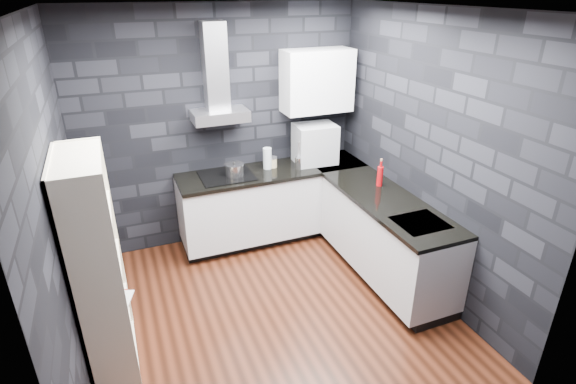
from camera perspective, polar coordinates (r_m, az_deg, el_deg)
ground at (r=4.48m, az=-2.07°, el=-14.71°), size 3.20×3.20×0.00m
ceiling at (r=3.46m, az=-2.81°, el=22.30°), size 3.20×3.20×0.00m
wall_back at (r=5.24m, az=-8.47°, el=7.92°), size 3.20×0.05×2.70m
wall_front at (r=2.50m, az=10.65°, el=-12.66°), size 3.20×0.05×2.70m
wall_left at (r=3.62m, az=-27.39°, el=-2.67°), size 0.05×3.20×2.70m
wall_right at (r=4.53m, az=17.39°, el=4.33°), size 0.05×3.20×2.70m
toekick_back at (r=5.63m, az=-1.97°, el=-5.00°), size 2.18×0.50×0.10m
toekick_right at (r=5.03m, az=12.21°, el=-9.64°), size 0.50×1.78×0.10m
counter_back_cab at (r=5.40m, az=-1.89°, el=-1.23°), size 2.20×0.60×0.76m
counter_right_cab at (r=4.78m, az=12.27°, el=-5.51°), size 0.60×1.80×0.76m
counter_back_top at (r=5.22m, az=-1.92°, el=2.66°), size 2.20×0.62×0.04m
counter_right_top at (r=4.59m, az=12.61°, el=-1.22°), size 0.62×1.80×0.04m
counter_corner_top at (r=5.54m, az=5.86°, el=3.86°), size 0.62×0.62×0.04m
hood_body at (r=4.99m, az=-8.62°, el=9.56°), size 0.60×0.34×0.12m
hood_chimney at (r=4.95m, az=-9.21°, el=15.45°), size 0.24×0.20×0.90m
upper_cabinet at (r=5.29m, az=3.70°, el=13.89°), size 0.80×0.35×0.70m
cooktop at (r=5.08m, az=-7.80°, el=2.07°), size 0.58×0.50×0.01m
sink_rim at (r=4.24m, az=16.46°, el=-3.77°), size 0.44×0.40×0.01m
pot at (r=5.04m, az=-6.80°, el=2.75°), size 0.22×0.22×0.12m
glass_vase at (r=5.21m, az=-2.64°, el=4.29°), size 0.13×0.13×0.25m
storage_jar at (r=5.27m, az=-1.91°, el=3.74°), size 0.09×0.09×0.11m
utensil_crock at (r=5.24m, az=1.44°, el=3.74°), size 0.11×0.11×0.13m
appliance_garage at (r=5.38m, az=3.44°, el=6.07°), size 0.50×0.40×0.48m
red_bottle at (r=4.85m, az=11.59°, el=1.97°), size 0.07×0.07×0.21m
bookshelf at (r=3.74m, az=-22.99°, el=-8.82°), size 0.58×0.87×1.80m
fruit_bowl at (r=3.62m, az=-23.06°, el=-9.35°), size 0.24×0.24×0.05m
book_red at (r=4.05m, az=-22.19°, el=-11.52°), size 0.16×0.04×0.21m
book_second at (r=4.02m, az=-22.00°, el=-11.42°), size 0.18×0.07×0.24m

